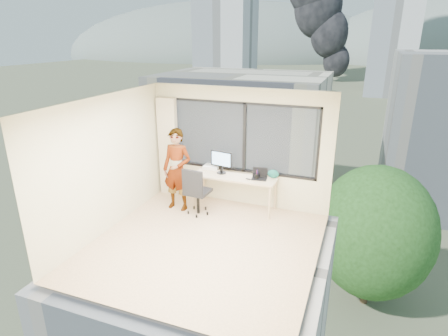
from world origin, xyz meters
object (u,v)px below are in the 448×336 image
at_px(desk, 235,192).
at_px(chair, 198,190).
at_px(laptop, 259,175).
at_px(person, 177,170).
at_px(game_console, 211,167).
at_px(handbag, 273,174).
at_px(monitor, 221,162).

xyz_separation_m(desk, chair, (-0.63, -0.54, 0.16)).
relative_size(desk, chair, 1.68).
distance_m(chair, laptop, 1.34).
xyz_separation_m(person, game_console, (0.50, 0.71, -0.11)).
distance_m(person, handbag, 2.05).
height_order(person, laptop, person).
xyz_separation_m(chair, laptop, (1.18, 0.54, 0.32)).
height_order(desk, chair, chair).
bearing_deg(person, desk, 23.40).
distance_m(person, game_console, 0.87).
relative_size(chair, handbag, 4.54).
xyz_separation_m(chair, monitor, (0.30, 0.59, 0.47)).
bearing_deg(handbag, desk, -163.83).
height_order(monitor, game_console, monitor).
bearing_deg(person, handbag, 19.51).
xyz_separation_m(desk, game_console, (-0.65, 0.25, 0.41)).
bearing_deg(desk, person, -158.09).
relative_size(monitor, game_console, 1.57).
relative_size(game_console, handbag, 1.38).
xyz_separation_m(desk, monitor, (-0.33, 0.05, 0.63)).
bearing_deg(chair, handbag, 30.71).
distance_m(chair, game_console, 0.83).
relative_size(monitor, handbag, 2.17).
bearing_deg(laptop, chair, -163.26).
height_order(monitor, handbag, monitor).
relative_size(desk, handbag, 7.63).
bearing_deg(game_console, handbag, -5.35).
height_order(desk, game_console, game_console).
bearing_deg(person, game_console, 56.46).
relative_size(desk, game_console, 5.51).
bearing_deg(person, laptop, 16.70).
relative_size(chair, person, 0.60).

